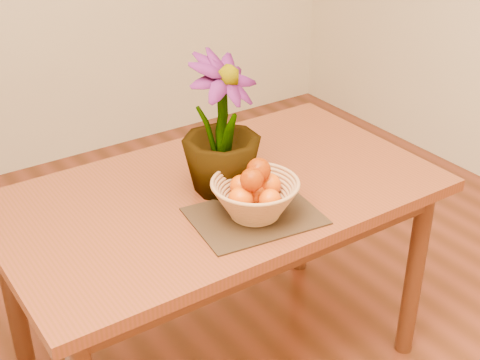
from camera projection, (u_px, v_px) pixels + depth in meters
table at (219, 213)px, 2.17m from camera, size 1.40×0.80×0.75m
placemat at (255, 216)px, 1.98m from camera, size 0.40×0.32×0.01m
wicker_basket at (255, 200)px, 1.95m from camera, size 0.26×0.26×0.11m
orange_pile at (255, 184)px, 1.93m from camera, size 0.19×0.18×0.13m
potted_plant at (221, 126)px, 2.02m from camera, size 0.33×0.33×0.44m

